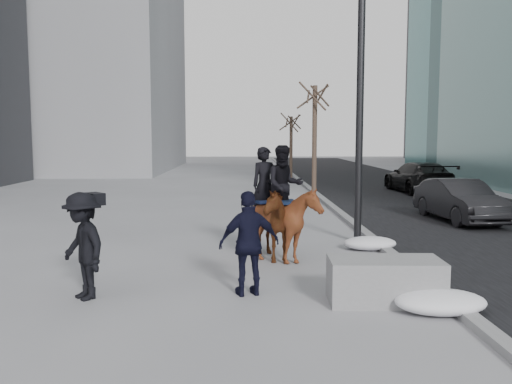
{
  "coord_description": "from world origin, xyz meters",
  "views": [
    {
      "loc": [
        -0.25,
        -9.95,
        2.66
      ],
      "look_at": [
        0.0,
        1.2,
        1.5
      ],
      "focal_mm": 38.0,
      "sensor_mm": 36.0,
      "label": 1
    }
  ],
  "objects_px": {
    "planter": "(385,281)",
    "mounted_left": "(265,218)",
    "car_near": "(459,200)",
    "mounted_right": "(284,216)"
  },
  "relations": [
    {
      "from": "planter",
      "to": "mounted_left",
      "type": "bearing_deg",
      "value": 119.64
    },
    {
      "from": "planter",
      "to": "mounted_left",
      "type": "relative_size",
      "value": 0.73
    },
    {
      "from": "planter",
      "to": "car_near",
      "type": "distance_m",
      "value": 9.37
    },
    {
      "from": "car_near",
      "to": "mounted_right",
      "type": "distance_m",
      "value": 7.99
    },
    {
      "from": "mounted_left",
      "to": "planter",
      "type": "bearing_deg",
      "value": -60.36
    },
    {
      "from": "mounted_left",
      "to": "car_near",
      "type": "bearing_deg",
      "value": 38.99
    },
    {
      "from": "planter",
      "to": "mounted_right",
      "type": "bearing_deg",
      "value": 116.37
    },
    {
      "from": "mounted_left",
      "to": "mounted_right",
      "type": "height_order",
      "value": "mounted_right"
    },
    {
      "from": "car_near",
      "to": "mounted_right",
      "type": "bearing_deg",
      "value": -142.63
    },
    {
      "from": "car_near",
      "to": "mounted_right",
      "type": "height_order",
      "value": "mounted_right"
    }
  ]
}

